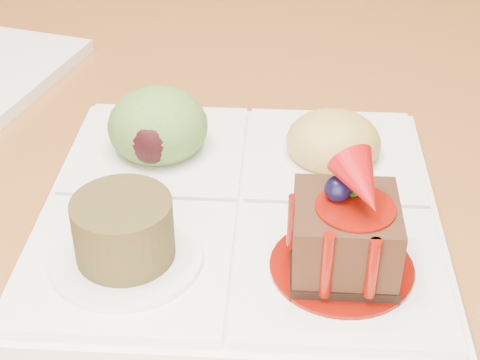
# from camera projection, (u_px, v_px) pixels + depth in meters

# --- Properties ---
(dining_table) EXTENTS (1.00, 1.80, 0.75)m
(dining_table) POSITION_uv_depth(u_px,v_px,m) (84.00, 100.00, 0.80)
(dining_table) COLOR #A05E29
(dining_table) RESTS_ON ground
(sampler_plate) EXTENTS (0.28, 0.28, 0.10)m
(sampler_plate) POSITION_uv_depth(u_px,v_px,m) (237.00, 193.00, 0.50)
(sampler_plate) COLOR white
(sampler_plate) RESTS_ON dining_table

